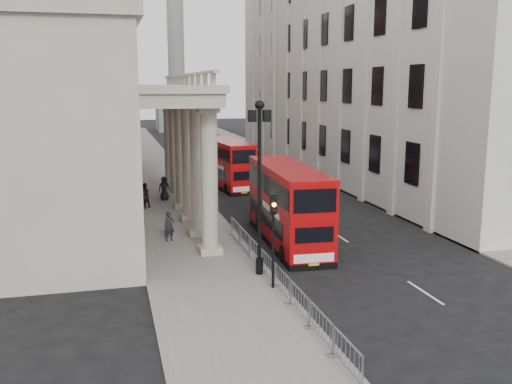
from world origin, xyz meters
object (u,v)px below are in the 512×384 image
bus_far (227,162)px  pedestrian_a (169,226)px  lamp_post_south (259,176)px  lamp_post_mid (204,143)px  pedestrian_c (164,188)px  lamp_post_north (178,127)px  traffic_light (273,223)px  monument_column (176,48)px  bus_near (288,203)px  pedestrian_b (144,196)px

bus_far → pedestrian_a: (-7.02, -17.47, -1.21)m
lamp_post_south → lamp_post_mid: bearing=90.0°
pedestrian_a → pedestrian_c: bearing=73.9°
bus_far → pedestrian_a: bearing=-117.5°
lamp_post_north → traffic_light: (0.10, -34.02, -1.80)m
monument_column → bus_far: bearing=-92.9°
traffic_light → bus_near: 7.96m
pedestrian_c → lamp_post_mid: bearing=-54.1°
lamp_post_south → pedestrian_c: size_ratio=4.39×
pedestrian_c → lamp_post_north: bearing=72.8°
lamp_post_north → pedestrian_b: 16.60m
lamp_post_south → lamp_post_mid: same height
monument_column → pedestrian_a: size_ratio=31.27×
pedestrian_a → pedestrian_c: size_ratio=0.91×
monument_column → lamp_post_north: size_ratio=6.51×
bus_near → bus_far: size_ratio=1.07×
lamp_post_south → bus_far: bearing=82.0°
lamp_post_north → bus_far: size_ratio=0.84×
lamp_post_south → lamp_post_north: (0.00, 32.00, 0.00)m
bus_near → bus_far: (0.33, 19.16, -0.17)m
bus_far → traffic_light: bearing=-102.8°
lamp_post_mid → bus_near: bearing=-73.8°
lamp_post_south → lamp_post_north: size_ratio=1.00×
traffic_light → pedestrian_b: traffic_light is taller
traffic_light → pedestrian_c: (-2.81, 21.12, -2.04)m
lamp_post_south → pedestrian_a: lamp_post_south is taller
monument_column → pedestrian_a: bearing=-97.2°
lamp_post_north → traffic_light: 34.07m
bus_far → pedestrian_a: 18.86m
bus_near → pedestrian_c: 15.01m
monument_column → bus_near: monument_column is taller
traffic_light → pedestrian_b: (-4.53, 18.50, -2.05)m
lamp_post_south → pedestrian_b: 17.49m
lamp_post_north → bus_near: 26.98m
pedestrian_b → pedestrian_c: bearing=-156.9°
bus_near → pedestrian_a: size_ratio=6.10×
pedestrian_a → bus_near: bearing=-26.1°
bus_far → lamp_post_south: bearing=-103.6°
lamp_post_mid → pedestrian_a: size_ratio=4.80×
monument_column → lamp_post_north: 57.46m
monument_column → pedestrian_c: bearing=-97.7°
pedestrian_a → pedestrian_b: bearing=83.1°
lamp_post_south → monument_column: bearing=85.7°
lamp_post_north → lamp_post_south: bearing=-90.0°
bus_near → pedestrian_b: (-7.53, 11.16, -1.31)m
pedestrian_b → pedestrian_c: size_ratio=0.99×
lamp_post_mid → bus_far: size_ratio=0.84×
bus_far → pedestrian_b: bearing=-140.1°
bus_far → pedestrian_c: bearing=-144.4°
bus_far → pedestrian_c: size_ratio=5.23×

